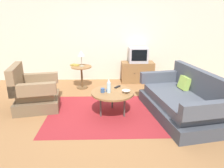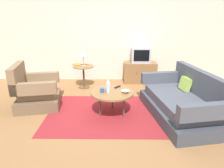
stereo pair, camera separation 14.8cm
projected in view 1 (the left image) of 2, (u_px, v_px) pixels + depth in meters
The scene contains 15 objects.
ground_plane at pixel (108, 112), 4.17m from camera, with size 16.00×16.00×0.00m, color olive.
back_wall at pixel (107, 35), 5.87m from camera, with size 9.00×0.12×2.70m, color beige.
area_rug at pixel (113, 113), 4.10m from camera, with size 2.61×1.81×0.00m, color maroon.
armchair at pixel (34, 94), 4.26m from camera, with size 1.02×1.01×0.95m.
couch at pixel (182, 102), 3.94m from camera, with size 1.30×2.02×0.90m.
coffee_table at pixel (113, 93), 3.95m from camera, with size 0.85×0.85×0.48m.
side_table at pixel (82, 72), 5.39m from camera, with size 0.55×0.55×0.61m.
tv_stand at pixel (137, 72), 5.94m from camera, with size 0.94×0.46×0.60m.
television at pixel (138, 55), 5.75m from camera, with size 0.53×0.41×0.43m.
table_lamp at pixel (81, 54), 5.21m from camera, with size 0.19×0.19×0.43m.
vase at pixel (109, 86), 3.86m from camera, with size 0.08×0.08×0.28m.
mug at pixel (103, 90), 3.90m from camera, with size 0.12×0.08×0.08m.
bowl at pixel (126, 92), 3.88m from camera, with size 0.16×0.16×0.05m.
tv_remote_dark at pixel (117, 87), 4.18m from camera, with size 0.14×0.16×0.02m.
book at pixel (75, 65), 5.43m from camera, with size 0.28×0.26×0.03m.
Camera 1 is at (-0.02, -3.75, 1.91)m, focal length 32.11 mm.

